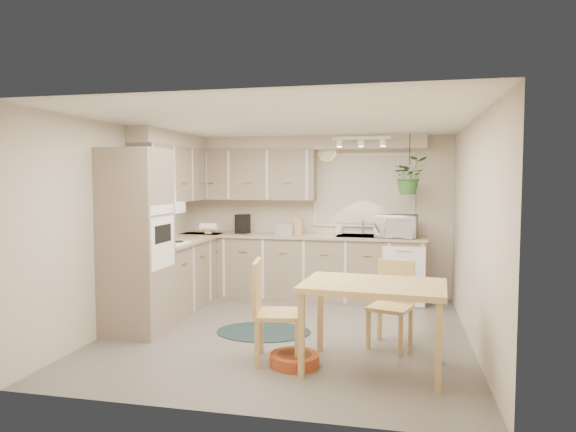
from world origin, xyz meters
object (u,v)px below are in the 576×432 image
object	(u,v)px
pet_bed	(294,360)
microwave	(396,224)
chair_left	(278,311)
braided_rug	(264,332)
dining_table	(373,326)
chair_back	(390,305)

from	to	relation	value
pet_bed	microwave	distance (m)	3.05
chair_left	pet_bed	world-z (taller)	chair_left
pet_bed	braided_rug	bearing A→B (deg)	120.18
microwave	pet_bed	bearing A→B (deg)	-102.19
dining_table	pet_bed	distance (m)	0.81
dining_table	chair_left	size ratio (longest dim) A/B	1.32
chair_left	microwave	world-z (taller)	microwave
braided_rug	microwave	distance (m)	2.54
chair_back	microwave	xyz separation A→B (m)	(0.04, 1.97, 0.69)
dining_table	chair_left	distance (m)	0.91
chair_left	pet_bed	distance (m)	0.48
dining_table	chair_left	bearing A→B (deg)	177.67
dining_table	microwave	world-z (taller)	microwave
chair_back	braided_rug	size ratio (longest dim) A/B	0.82
microwave	dining_table	bearing A→B (deg)	-87.56
chair_left	chair_back	xyz separation A→B (m)	(1.04, 0.64, -0.04)
chair_left	chair_back	distance (m)	1.23
braided_rug	chair_back	bearing A→B (deg)	-9.24
braided_rug	microwave	xyz separation A→B (m)	(1.47, 1.74, 1.13)
chair_back	braided_rug	bearing A→B (deg)	8.23
braided_rug	pet_bed	bearing A→B (deg)	-59.82
pet_bed	dining_table	bearing A→B (deg)	4.24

